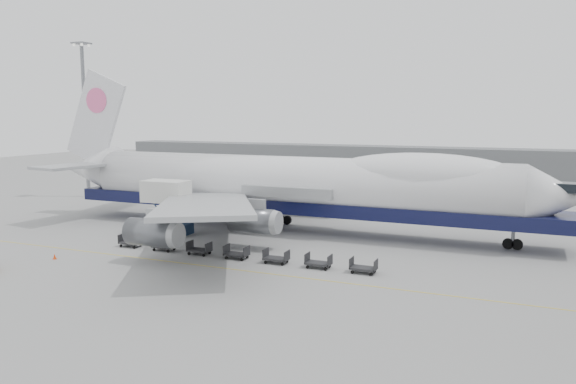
% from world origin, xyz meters
% --- Properties ---
extents(ground, '(260.00, 260.00, 0.00)m').
position_xyz_m(ground, '(0.00, 0.00, 0.00)').
color(ground, gray).
rests_on(ground, ground).
extents(apron_line, '(60.00, 0.15, 0.01)m').
position_xyz_m(apron_line, '(0.00, -6.00, 0.01)').
color(apron_line, gold).
rests_on(apron_line, ground).
extents(hangar, '(110.00, 8.00, 7.00)m').
position_xyz_m(hangar, '(-10.00, 70.00, 3.50)').
color(hangar, slate).
rests_on(hangar, ground).
extents(floodlight_mast, '(2.40, 2.40, 25.43)m').
position_xyz_m(floodlight_mast, '(-42.00, 24.00, 14.27)').
color(floodlight_mast, slate).
rests_on(floodlight_mast, ground).
extents(airliner, '(67.00, 55.30, 19.98)m').
position_xyz_m(airliner, '(0.64, 12.00, 5.62)').
color(airliner, white).
rests_on(airliner, ground).
extents(catering_truck, '(5.74, 4.09, 6.24)m').
position_xyz_m(catering_truck, '(-12.45, 4.52, 3.47)').
color(catering_truck, '#182B4A').
rests_on(catering_truck, ground).
extents(traffic_cone, '(0.36, 0.36, 0.53)m').
position_xyz_m(traffic_cone, '(-15.56, -9.56, 0.25)').
color(traffic_cone, '#E93E0C').
rests_on(traffic_cone, ground).
extents(dolly_0, '(2.30, 1.35, 1.30)m').
position_xyz_m(dolly_0, '(-12.07, -2.57, 0.53)').
color(dolly_0, '#2D2D30').
rests_on(dolly_0, ground).
extents(dolly_1, '(2.30, 1.35, 1.30)m').
position_xyz_m(dolly_1, '(-7.87, -2.57, 0.53)').
color(dolly_1, '#2D2D30').
rests_on(dolly_1, ground).
extents(dolly_2, '(2.30, 1.35, 1.30)m').
position_xyz_m(dolly_2, '(-3.66, -2.57, 0.53)').
color(dolly_2, '#2D2D30').
rests_on(dolly_2, ground).
extents(dolly_3, '(2.30, 1.35, 1.30)m').
position_xyz_m(dolly_3, '(0.54, -2.57, 0.53)').
color(dolly_3, '#2D2D30').
rests_on(dolly_3, ground).
extents(dolly_4, '(2.30, 1.35, 1.30)m').
position_xyz_m(dolly_4, '(4.75, -2.57, 0.53)').
color(dolly_4, '#2D2D30').
rests_on(dolly_4, ground).
extents(dolly_5, '(2.30, 1.35, 1.30)m').
position_xyz_m(dolly_5, '(8.95, -2.57, 0.53)').
color(dolly_5, '#2D2D30').
rests_on(dolly_5, ground).
extents(dolly_6, '(2.30, 1.35, 1.30)m').
position_xyz_m(dolly_6, '(13.16, -2.57, 0.53)').
color(dolly_6, '#2D2D30').
rests_on(dolly_6, ground).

